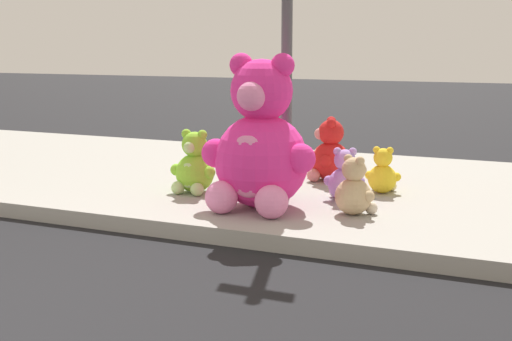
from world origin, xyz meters
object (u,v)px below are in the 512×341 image
at_px(plush_red, 329,155).
at_px(plush_lavender, 344,179).
at_px(plush_pink_large, 260,147).
at_px(plush_yellow, 383,174).
at_px(plush_lime, 194,167).
at_px(sign_pole, 287,27).
at_px(plush_tan, 355,191).
at_px(plush_brown, 252,162).

xyz_separation_m(plush_red, plush_lavender, (0.44, -0.90, -0.08)).
height_order(plush_pink_large, plush_yellow, plush_pink_large).
distance_m(plush_yellow, plush_lime, 1.97).
height_order(sign_pole, plush_pink_large, sign_pole).
bearing_deg(plush_tan, plush_yellow, 88.22).
bearing_deg(sign_pole, plush_yellow, 31.00).
bearing_deg(plush_tan, plush_lavender, 115.24).
relative_size(plush_red, plush_brown, 1.10).
xyz_separation_m(plush_pink_large, plush_red, (0.20, 1.54, -0.29)).
height_order(plush_red, plush_lavender, plush_red).
bearing_deg(plush_red, plush_lavender, -63.83).
distance_m(plush_brown, plush_lime, 0.70).
xyz_separation_m(plush_yellow, plush_lavender, (-0.27, -0.49, 0.02)).
relative_size(sign_pole, plush_tan, 5.84).
distance_m(sign_pole, plush_lavender, 1.60).
bearing_deg(plush_tan, plush_lime, 172.54).
xyz_separation_m(plush_lime, plush_tan, (1.78, -0.23, -0.05)).
bearing_deg(plush_lavender, plush_yellow, 60.64).
bearing_deg(plush_yellow, plush_tan, -91.78).
height_order(plush_lime, plush_tan, plush_lime).
bearing_deg(plush_yellow, plush_pink_large, -129.27).
bearing_deg(plush_brown, plush_tan, -30.11).
height_order(plush_pink_large, plush_lavender, plush_pink_large).
relative_size(plush_brown, plush_yellow, 1.33).
bearing_deg(sign_pole, plush_pink_large, -93.49).
relative_size(plush_yellow, plush_lavender, 0.92).
bearing_deg(plush_yellow, sign_pole, -149.00).
bearing_deg(plush_lavender, sign_pole, -176.03).
bearing_deg(sign_pole, plush_brown, 148.29).
bearing_deg(plush_pink_large, plush_tan, 7.69).
bearing_deg(plush_tan, plush_brown, 149.89).
height_order(plush_brown, plush_yellow, plush_brown).
relative_size(plush_red, plush_yellow, 1.47).
distance_m(plush_yellow, plush_tan, 1.00).
xyz_separation_m(sign_pole, plush_brown, (-0.52, 0.32, -1.44)).
bearing_deg(plush_lime, plush_red, 47.14).
xyz_separation_m(plush_brown, plush_tan, (1.37, -0.80, -0.04)).
relative_size(plush_red, plush_lavender, 1.35).
distance_m(plush_lime, plush_lavender, 1.57).
relative_size(sign_pole, plush_pink_large, 2.20).
bearing_deg(plush_yellow, plush_brown, -171.67).
bearing_deg(plush_tan, sign_pole, 150.90).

